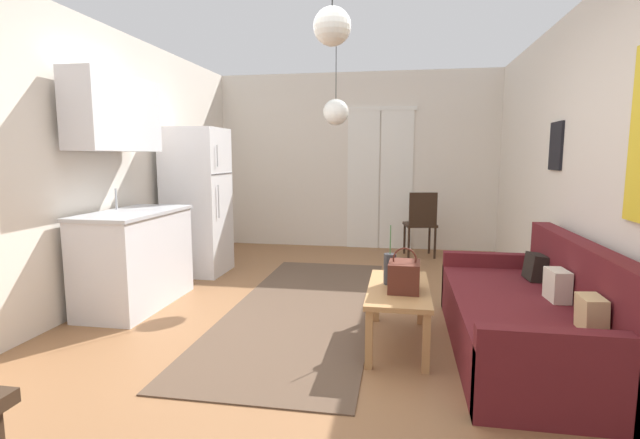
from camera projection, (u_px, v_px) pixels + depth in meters
ground_plane at (305, 346)px, 3.61m from camera, size 4.80×8.14×0.10m
wall_back at (356, 162)px, 7.14m from camera, size 4.40×0.13×2.65m
wall_right at (626, 169)px, 3.05m from camera, size 0.12×7.74×2.65m
wall_left at (45, 166)px, 3.79m from camera, size 0.12×7.74×2.65m
area_rug at (304, 307)px, 4.37m from camera, size 1.29×3.52×0.01m
couch at (533, 319)px, 3.32m from camera, size 0.92×2.03×0.82m
coffee_table at (398, 295)px, 3.49m from camera, size 0.45×1.00×0.44m
bamboo_vase at (390, 269)px, 3.54m from camera, size 0.09×0.09×0.45m
handbag at (404, 276)px, 3.36m from camera, size 0.23×0.27×0.32m
refrigerator at (197, 202)px, 5.57m from camera, size 0.67×0.66×1.73m
kitchen_counter at (130, 220)px, 4.34m from camera, size 0.60×1.22×2.13m
accent_chair at (421, 221)px, 6.48m from camera, size 0.48×0.47×0.92m
pendant_lamp_near at (332, 26)px, 2.68m from camera, size 0.22×0.22×0.61m
pendant_lamp_far at (336, 112)px, 5.21m from camera, size 0.29×0.29×0.90m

